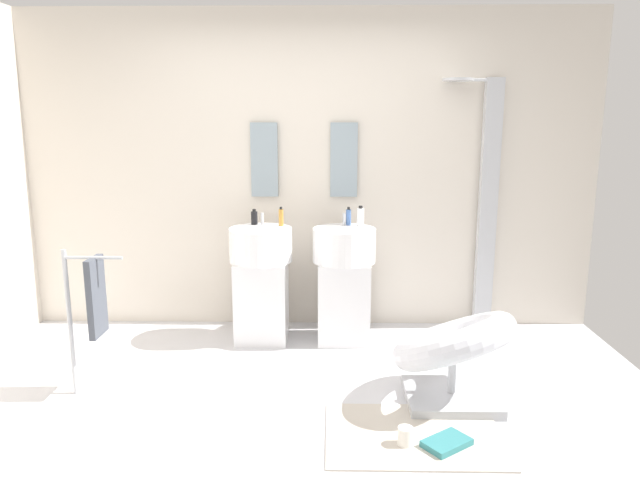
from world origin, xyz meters
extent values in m
cube|color=silver|center=(0.00, 0.00, -0.02)|extent=(4.80, 3.60, 0.04)
cube|color=beige|center=(0.00, 1.65, 1.30)|extent=(4.80, 0.10, 2.60)
cube|color=white|center=(-0.33, 1.21, 0.32)|extent=(0.40, 0.40, 0.64)
cylinder|color=white|center=(-0.33, 1.21, 0.77)|extent=(0.49, 0.49, 0.26)
cylinder|color=#B7BABF|center=(-0.33, 1.35, 0.95)|extent=(0.02, 0.02, 0.10)
cube|color=white|center=(0.33, 1.21, 0.32)|extent=(0.40, 0.40, 0.64)
cylinder|color=white|center=(0.33, 1.21, 0.77)|extent=(0.49, 0.49, 0.26)
cylinder|color=#B7BABF|center=(0.33, 1.35, 0.95)|extent=(0.02, 0.02, 0.10)
cube|color=#8C9EA8|center=(-0.33, 1.58, 1.40)|extent=(0.22, 0.03, 0.60)
cube|color=#8C9EA8|center=(0.33, 1.58, 1.40)|extent=(0.22, 0.03, 0.60)
cube|color=#B7BABF|center=(1.50, 1.53, 1.02)|extent=(0.14, 0.08, 2.05)
cylinder|color=#B7BABF|center=(1.35, 1.51, 2.03)|extent=(0.30, 0.02, 0.02)
cylinder|color=#B7BABF|center=(1.20, 1.48, 2.03)|extent=(0.24, 0.24, 0.02)
cube|color=#B7BABF|center=(0.98, 0.18, 0.03)|extent=(0.56, 0.50, 0.06)
cylinder|color=#B7BABF|center=(0.98, 0.18, 0.20)|extent=(0.05, 0.05, 0.34)
torus|color=silver|center=(0.98, 0.18, 0.40)|extent=(1.10, 1.10, 0.49)
cylinder|color=#B7BABF|center=(-1.41, 0.23, 0.47)|extent=(0.03, 0.03, 0.95)
cylinder|color=#B7BABF|center=(-1.23, 0.23, 0.90)|extent=(0.36, 0.02, 0.02)
cube|color=#4C515B|center=(-1.23, 0.23, 0.65)|extent=(0.04, 0.22, 0.50)
cube|color=beige|center=(0.69, -0.24, 0.01)|extent=(0.98, 0.70, 0.01)
cube|color=teal|center=(0.85, -0.36, 0.03)|extent=(0.30, 0.28, 0.03)
cylinder|color=white|center=(0.63, -0.35, 0.06)|extent=(0.08, 0.08, 0.10)
cylinder|color=black|center=(-0.39, 1.38, 0.96)|extent=(0.05, 0.05, 0.10)
cylinder|color=black|center=(-0.39, 1.38, 1.02)|extent=(0.03, 0.03, 0.02)
cylinder|color=#4C72B7|center=(0.36, 1.37, 0.97)|extent=(0.04, 0.04, 0.12)
cylinder|color=black|center=(0.36, 1.37, 1.04)|extent=(0.02, 0.02, 0.02)
cylinder|color=#C68C38|center=(-0.17, 1.32, 0.97)|extent=(0.04, 0.04, 0.13)
cylinder|color=black|center=(-0.17, 1.32, 1.05)|extent=(0.02, 0.02, 0.02)
cylinder|color=white|center=(0.45, 1.33, 0.97)|extent=(0.06, 0.06, 0.14)
cylinder|color=black|center=(0.45, 1.33, 1.05)|extent=(0.03, 0.03, 0.02)
camera|label=1|loc=(0.22, -3.21, 1.73)|focal=32.79mm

